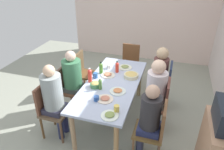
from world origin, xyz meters
name	(u,v)px	position (x,y,z in m)	size (l,w,h in m)	color
ground_plane	(112,117)	(0.00, 0.00, 0.00)	(6.73, 6.73, 0.00)	#999E8D
wall_left	(144,12)	(-2.86, 0.00, 1.30)	(0.12, 3.96, 2.60)	beige
dining_table	(112,87)	(0.00, 0.00, 0.65)	(1.92, 0.85, 0.73)	#ADB9D6
chair_0	(70,87)	(0.00, -0.81, 0.51)	(0.40, 0.40, 0.90)	brown
person_0	(73,77)	(0.00, -0.72, 0.73)	(0.33, 0.33, 1.21)	#3D473B
chair_1	(130,62)	(-1.34, 0.00, 0.51)	(0.40, 0.40, 0.90)	brown
chair_2	(84,71)	(-0.64, -0.81, 0.51)	(0.40, 0.40, 0.90)	brown
chair_3	(163,83)	(-0.64, 0.81, 0.51)	(0.40, 0.40, 0.90)	#353145
person_3	(160,72)	(-0.64, 0.71, 0.72)	(0.30, 0.30, 1.20)	#2B2D53
chair_4	(155,129)	(0.64, 0.81, 0.51)	(0.40, 0.40, 0.90)	brown
person_4	(149,117)	(0.64, 0.71, 0.70)	(0.30, 0.30, 1.19)	#2C304E
chair_5	(50,107)	(0.64, -0.81, 0.51)	(0.40, 0.40, 0.90)	brown
person_5	(54,96)	(0.64, -0.72, 0.74)	(0.30, 0.30, 1.25)	navy
chair_6	(160,102)	(0.00, 0.81, 0.51)	(0.40, 0.40, 0.90)	brown
person_6	(156,89)	(0.00, 0.72, 0.75)	(0.31, 0.31, 1.25)	brown
plate_0	(105,99)	(0.48, 0.04, 0.74)	(0.24, 0.24, 0.04)	beige
plate_1	(125,67)	(-0.61, 0.07, 0.74)	(0.26, 0.26, 0.04)	white
plate_2	(108,75)	(-0.22, -0.14, 0.74)	(0.24, 0.24, 0.04)	silver
plate_3	(118,91)	(0.23, 0.16, 0.74)	(0.25, 0.25, 0.04)	silver
plate_4	(110,115)	(0.82, 0.22, 0.74)	(0.24, 0.24, 0.04)	white
bowl_0	(95,85)	(0.20, -0.22, 0.77)	(0.16, 0.16, 0.09)	#447D4A
bowl_1	(131,75)	(-0.28, 0.26, 0.77)	(0.25, 0.25, 0.08)	beige
cup_0	(109,66)	(-0.50, -0.22, 0.77)	(0.12, 0.08, 0.07)	white
cup_1	(96,98)	(0.54, -0.07, 0.77)	(0.12, 0.08, 0.07)	#3158A3
cup_2	(117,109)	(0.70, 0.28, 0.78)	(0.11, 0.07, 0.10)	#E5C656
cup_3	(95,76)	(-0.08, -0.33, 0.78)	(0.12, 0.08, 0.09)	#2F5E9D
bottle_0	(100,84)	(0.24, -0.12, 0.82)	(0.05, 0.05, 0.20)	#4E7938
bottle_1	(90,76)	(0.07, -0.36, 0.85)	(0.07, 0.07, 0.25)	red
bottle_2	(117,67)	(-0.40, -0.03, 0.83)	(0.06, 0.06, 0.21)	red
bottle_3	(101,68)	(-0.27, -0.29, 0.84)	(0.07, 0.07, 0.22)	#50892F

